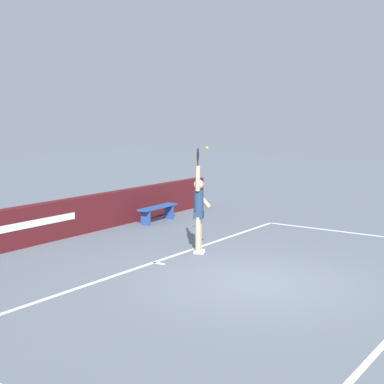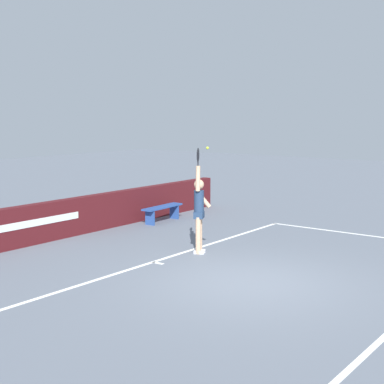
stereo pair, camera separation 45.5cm
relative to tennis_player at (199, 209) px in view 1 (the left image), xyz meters
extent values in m
plane|color=slate|center=(-1.30, -2.22, -1.06)|extent=(60.00, 60.00, 0.00)
cube|color=white|center=(-1.30, 0.33, -1.05)|extent=(11.33, 0.11, 0.00)
cube|color=white|center=(4.36, -2.48, -1.05)|extent=(0.11, 5.71, 0.00)
cube|color=white|center=(-1.30, 0.18, -1.05)|extent=(0.11, 0.30, 0.00)
cube|color=#4A1418|center=(-1.30, 3.94, -0.54)|extent=(14.34, 0.28, 1.02)
cube|color=silver|center=(-1.88, 3.79, -0.48)|extent=(2.98, 0.01, 0.18)
cylinder|color=tan|center=(0.07, 0.04, -0.61)|extent=(0.13, 0.13, 0.89)
cylinder|color=tan|center=(-0.07, -0.03, -0.61)|extent=(0.13, 0.13, 0.89)
cube|color=white|center=(0.08, 0.02, -1.02)|extent=(0.19, 0.26, 0.07)
cube|color=white|center=(-0.06, -0.05, -1.02)|extent=(0.19, 0.26, 0.07)
cylinder|color=navy|center=(0.00, 0.01, 0.14)|extent=(0.24, 0.24, 0.63)
cube|color=navy|center=(0.00, 0.01, -0.13)|extent=(0.33, 0.31, 0.16)
sphere|color=tan|center=(0.00, 0.01, 0.60)|extent=(0.24, 0.24, 0.24)
cylinder|color=tan|center=(-0.10, -0.04, 0.75)|extent=(0.17, 0.15, 0.60)
cylinder|color=tan|center=(0.13, 0.00, 0.25)|extent=(0.27, 0.43, 0.47)
ellipsoid|color=black|center=(-0.10, -0.04, 1.30)|extent=(0.28, 0.15, 0.36)
cylinder|color=black|center=(-0.10, -0.04, 1.11)|extent=(0.03, 0.03, 0.18)
sphere|color=#C8E42E|center=(0.19, -0.10, 1.45)|extent=(0.07, 0.07, 0.07)
cube|color=#264890|center=(2.52, 3.24, -0.59)|extent=(1.64, 0.44, 0.05)
cube|color=#264890|center=(1.90, 3.21, -0.82)|extent=(0.08, 0.32, 0.46)
cube|color=#264890|center=(3.13, 3.28, -0.82)|extent=(0.08, 0.32, 0.46)
camera|label=1|loc=(-11.03, -7.53, 2.26)|focal=53.50mm
camera|label=2|loc=(-10.76, -7.90, 2.26)|focal=53.50mm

